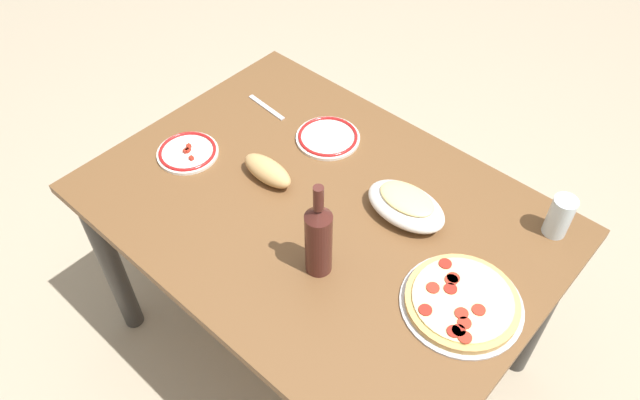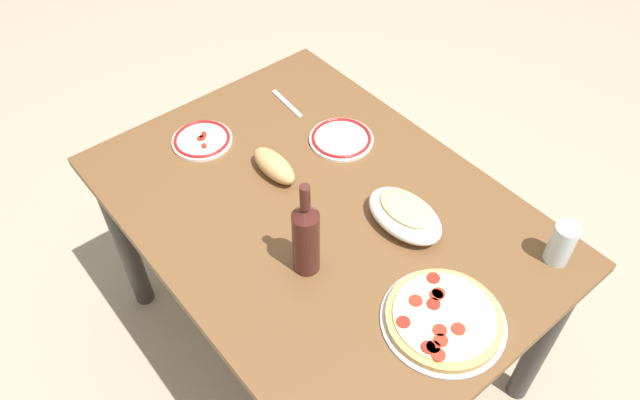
# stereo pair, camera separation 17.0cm
# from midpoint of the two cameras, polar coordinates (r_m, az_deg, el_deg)

# --- Properties ---
(ground_plane) EXTENTS (8.00, 8.00, 0.00)m
(ground_plane) POSITION_cam_midpoint_polar(r_m,az_deg,el_deg) (2.34, 2.14, -13.27)
(ground_plane) COLOR tan
(ground_plane) RESTS_ON ground
(dining_table) EXTENTS (1.31, 0.94, 0.75)m
(dining_table) POSITION_cam_midpoint_polar(r_m,az_deg,el_deg) (1.81, 2.68, -3.35)
(dining_table) COLOR brown
(dining_table) RESTS_ON ground
(pepperoni_pizza) EXTENTS (0.31, 0.31, 0.03)m
(pepperoni_pizza) POSITION_cam_midpoint_polar(r_m,az_deg,el_deg) (1.53, 14.76, -10.95)
(pepperoni_pizza) COLOR #B7B7BC
(pepperoni_pizza) RESTS_ON dining_table
(baked_pasta_dish) EXTENTS (0.24, 0.15, 0.08)m
(baked_pasta_dish) POSITION_cam_midpoint_polar(r_m,az_deg,el_deg) (1.68, 10.89, -1.45)
(baked_pasta_dish) COLOR white
(baked_pasta_dish) RESTS_ON dining_table
(wine_bottle) EXTENTS (0.07, 0.07, 0.30)m
(wine_bottle) POSITION_cam_midpoint_polar(r_m,az_deg,el_deg) (1.49, 1.93, -3.68)
(wine_bottle) COLOR #471E19
(wine_bottle) RESTS_ON dining_table
(water_glass) EXTENTS (0.07, 0.07, 0.13)m
(water_glass) POSITION_cam_midpoint_polar(r_m,az_deg,el_deg) (1.71, 24.52, -3.93)
(water_glass) COLOR silver
(water_glass) RESTS_ON dining_table
(side_plate_near) EXTENTS (0.19, 0.19, 0.02)m
(side_plate_near) POSITION_cam_midpoint_polar(r_m,az_deg,el_deg) (1.93, -8.60, 5.53)
(side_plate_near) COLOR white
(side_plate_near) RESTS_ON dining_table
(side_plate_far) EXTENTS (0.20, 0.20, 0.02)m
(side_plate_far) POSITION_cam_midpoint_polar(r_m,az_deg,el_deg) (1.92, 4.57, 5.67)
(side_plate_far) COLOR white
(side_plate_far) RESTS_ON dining_table
(bread_loaf) EXTENTS (0.18, 0.07, 0.07)m
(bread_loaf) POSITION_cam_midpoint_polar(r_m,az_deg,el_deg) (1.79, -1.65, 3.12)
(bread_loaf) COLOR tan
(bread_loaf) RESTS_ON dining_table
(fork_right) EXTENTS (0.17, 0.03, 0.00)m
(fork_right) POSITION_cam_midpoint_polar(r_m,az_deg,el_deg) (2.06, -0.77, 8.99)
(fork_right) COLOR #B7B7BC
(fork_right) RESTS_ON dining_table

